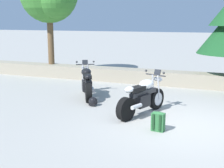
% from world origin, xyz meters
% --- Properties ---
extents(ground_plane, '(120.00, 120.00, 0.00)m').
position_xyz_m(ground_plane, '(0.00, 0.00, 0.00)').
color(ground_plane, '#A3A099').
extents(stone_wall, '(36.00, 0.80, 0.55)m').
position_xyz_m(stone_wall, '(0.00, 4.80, 0.28)').
color(stone_wall, gray).
rests_on(stone_wall, ground).
extents(motorcycle_black_near_left, '(1.20, 1.87, 1.18)m').
position_xyz_m(motorcycle_black_near_left, '(-3.59, 1.82, 0.49)').
color(motorcycle_black_near_left, black).
rests_on(motorcycle_black_near_left, ground).
extents(motorcycle_white_centre, '(0.97, 1.99, 1.18)m').
position_xyz_m(motorcycle_white_centre, '(-1.26, 0.56, 0.49)').
color(motorcycle_white_centre, black).
rests_on(motorcycle_white_centre, ground).
extents(rider_backpack, '(0.32, 0.29, 0.47)m').
position_xyz_m(rider_backpack, '(-0.56, -0.59, 0.24)').
color(rider_backpack, '#2D6B38').
rests_on(rider_backpack, ground).
extents(rider_helmet, '(0.28, 0.28, 0.28)m').
position_xyz_m(rider_helmet, '(-2.90, 0.83, 0.14)').
color(rider_helmet, black).
rests_on(rider_helmet, ground).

